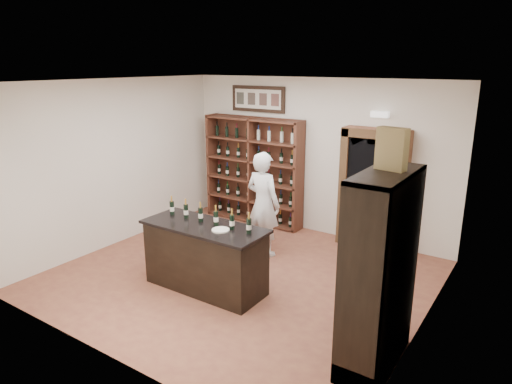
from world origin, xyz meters
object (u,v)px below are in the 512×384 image
Objects in this scene: tasting_counter at (205,257)px; counter_bottle_0 at (172,208)px; shopkeeper at (263,204)px; wine_crate at (392,149)px; side_cabinet at (380,302)px; wine_shelf at (254,170)px.

tasting_counter is 0.95m from counter_bottle_0.
counter_bottle_0 is 0.16× the size of shopkeeper.
counter_bottle_0 reaches higher than tasting_counter.
wine_crate reaches higher than counter_bottle_0.
wine_crate is (-0.05, 0.12, 1.66)m from side_cabinet.
wine_crate is at bearing 111.38° from side_cabinet.
wine_crate is at bearing 152.77° from shopkeeper.
wine_shelf is 5.02m from side_cabinet.
counter_bottle_0 is 3.65m from wine_crate.
tasting_counter is 2.75m from side_cabinet.
side_cabinet is at bearing -6.28° from tasting_counter.
wine_shelf is 1.00× the size of side_cabinet.
shopkeeper reaches higher than tasting_counter.
counter_bottle_0 is (0.38, -2.84, 0.01)m from wine_shelf.
wine_crate is (2.67, -1.73, 1.50)m from shopkeeper.
wine_crate is (3.78, -3.11, 1.32)m from wine_shelf.
wine_shelf is 1.78m from shopkeeper.
tasting_counter is (1.10, -2.93, -0.61)m from wine_shelf.
wine_crate is at bearing -4.63° from counter_bottle_0.
tasting_counter is at bearing -173.53° from wine_crate.
shopkeeper is (0.73, 1.46, -0.19)m from counter_bottle_0.
side_cabinet is at bearing -40.21° from wine_shelf.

